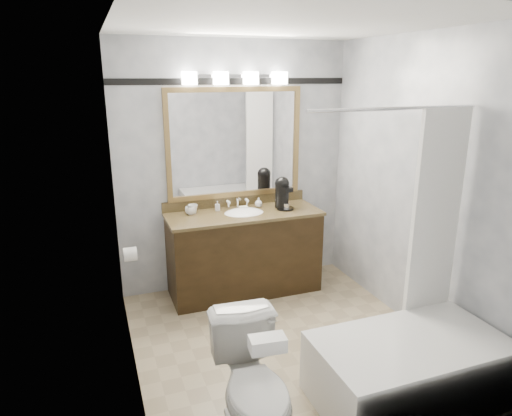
# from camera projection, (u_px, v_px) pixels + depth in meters

# --- Properties ---
(room) EXTENTS (2.42, 2.62, 2.52)m
(room) POSITION_uv_depth(u_px,v_px,m) (286.00, 199.00, 3.48)
(room) COLOR tan
(room) RESTS_ON ground
(vanity) EXTENTS (1.53, 0.58, 0.97)m
(vanity) POSITION_uv_depth(u_px,v_px,m) (244.00, 251.00, 4.63)
(vanity) COLOR black
(vanity) RESTS_ON ground
(mirror) EXTENTS (1.40, 0.04, 1.10)m
(mirror) POSITION_uv_depth(u_px,v_px,m) (235.00, 143.00, 4.57)
(mirror) COLOR #9A7A45
(mirror) RESTS_ON room
(vanity_light_bar) EXTENTS (1.02, 0.14, 0.12)m
(vanity_light_bar) POSITION_uv_depth(u_px,v_px,m) (236.00, 78.00, 4.34)
(vanity_light_bar) COLOR silver
(vanity_light_bar) RESTS_ON room
(accent_stripe) EXTENTS (2.40, 0.01, 0.06)m
(accent_stripe) POSITION_uv_depth(u_px,v_px,m) (234.00, 81.00, 4.41)
(accent_stripe) COLOR black
(accent_stripe) RESTS_ON room
(bathtub) EXTENTS (1.30, 0.75, 1.96)m
(bathtub) POSITION_uv_depth(u_px,v_px,m) (410.00, 360.00, 3.13)
(bathtub) COLOR white
(bathtub) RESTS_ON ground
(tp_roll) EXTENTS (0.11, 0.12, 0.12)m
(tp_roll) POSITION_uv_depth(u_px,v_px,m) (130.00, 254.00, 3.86)
(tp_roll) COLOR white
(tp_roll) RESTS_ON room
(toilet) EXTENTS (0.47, 0.77, 0.76)m
(toilet) POSITION_uv_depth(u_px,v_px,m) (255.00, 387.00, 2.71)
(toilet) COLOR white
(toilet) RESTS_ON ground
(tissue_box) EXTENTS (0.20, 0.13, 0.08)m
(tissue_box) POSITION_uv_depth(u_px,v_px,m) (268.00, 344.00, 2.41)
(tissue_box) COLOR white
(tissue_box) RESTS_ON toilet
(coffee_maker) EXTENTS (0.17, 0.21, 0.33)m
(coffee_maker) POSITION_uv_depth(u_px,v_px,m) (282.00, 192.00, 4.61)
(coffee_maker) COLOR black
(coffee_maker) RESTS_ON vanity
(cup_left) EXTENTS (0.13, 0.13, 0.08)m
(cup_left) POSITION_uv_depth(u_px,v_px,m) (190.00, 210.00, 4.45)
(cup_left) COLOR white
(cup_left) RESTS_ON vanity
(cup_right) EXTENTS (0.10, 0.10, 0.09)m
(cup_right) POSITION_uv_depth(u_px,v_px,m) (193.00, 209.00, 4.47)
(cup_right) COLOR white
(cup_right) RESTS_ON vanity
(soap_bottle_a) EXTENTS (0.05, 0.05, 0.10)m
(soap_bottle_a) POSITION_uv_depth(u_px,v_px,m) (217.00, 206.00, 4.57)
(soap_bottle_a) COLOR white
(soap_bottle_a) RESTS_ON vanity
(soap_bottle_b) EXTENTS (0.08, 0.08, 0.10)m
(soap_bottle_b) POSITION_uv_depth(u_px,v_px,m) (259.00, 202.00, 4.70)
(soap_bottle_b) COLOR white
(soap_bottle_b) RESTS_ON vanity
(soap_bar) EXTENTS (0.09, 0.06, 0.03)m
(soap_bar) POSITION_uv_depth(u_px,v_px,m) (243.00, 208.00, 4.63)
(soap_bar) COLOR beige
(soap_bar) RESTS_ON vanity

